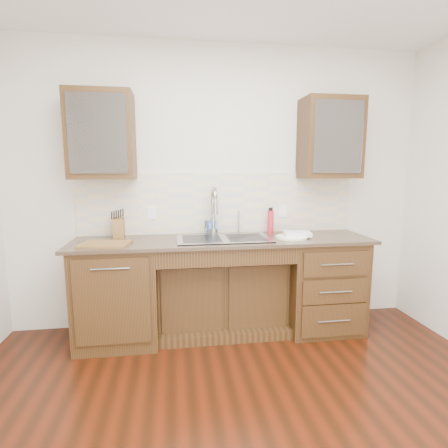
{
  "coord_description": "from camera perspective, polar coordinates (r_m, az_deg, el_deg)",
  "views": [
    {
      "loc": [
        -0.44,
        -1.66,
        1.54
      ],
      "look_at": [
        0.0,
        1.4,
        1.05
      ],
      "focal_mm": 28.0,
      "sensor_mm": 36.0,
      "label": 1
    }
  ],
  "objects": [
    {
      "name": "wall_back",
      "position": [
        3.49,
        -0.95,
        5.88
      ],
      "size": [
        4.0,
        0.1,
        2.7
      ],
      "primitive_type": "cube",
      "color": "beige",
      "rests_on": "ground"
    },
    {
      "name": "base_cabinet_left",
      "position": [
        3.32,
        -16.84,
        -10.71
      ],
      "size": [
        0.7,
        0.62,
        0.88
      ],
      "primitive_type": "cube",
      "color": "#593014",
      "rests_on": "ground"
    },
    {
      "name": "base_cabinet_center",
      "position": [
        3.43,
        -0.32,
        -11.29
      ],
      "size": [
        1.2,
        0.44,
        0.7
      ],
      "primitive_type": "cube",
      "color": "#593014",
      "rests_on": "ground"
    },
    {
      "name": "base_cabinet_right",
      "position": [
        3.57,
        15.39,
        -9.28
      ],
      "size": [
        0.7,
        0.62,
        0.88
      ],
      "primitive_type": "cube",
      "color": "#593014",
      "rests_on": "ground"
    },
    {
      "name": "countertop",
      "position": [
        3.18,
        -0.06,
        -2.69
      ],
      "size": [
        2.7,
        0.65,
        0.03
      ],
      "primitive_type": "cube",
      "color": "#84705B",
      "rests_on": "base_cabinet_left"
    },
    {
      "name": "backsplash",
      "position": [
        3.44,
        -0.81,
        3.42
      ],
      "size": [
        2.7,
        0.02,
        0.59
      ],
      "primitive_type": "cube",
      "color": "beige",
      "rests_on": "wall_back"
    },
    {
      "name": "sink",
      "position": [
        3.18,
        -0.03,
        -3.98
      ],
      "size": [
        0.84,
        0.46,
        0.19
      ],
      "primitive_type": "cube",
      "color": "#9E9EA5",
      "rests_on": "countertop"
    },
    {
      "name": "faucet",
      "position": [
        3.34,
        -1.78,
        1.62
      ],
      "size": [
        0.04,
        0.04,
        0.4
      ],
      "primitive_type": "cylinder",
      "color": "#999993",
      "rests_on": "countertop"
    },
    {
      "name": "filter_tap",
      "position": [
        3.4,
        2.39,
        0.38
      ],
      "size": [
        0.02,
        0.02,
        0.24
      ],
      "primitive_type": "cylinder",
      "color": "#999993",
      "rests_on": "countertop"
    },
    {
      "name": "upper_cabinet_left",
      "position": [
        3.31,
        -19.35,
        13.47
      ],
      "size": [
        0.55,
        0.34,
        0.75
      ],
      "primitive_type": "cube",
      "color": "#593014",
      "rests_on": "wall_back"
    },
    {
      "name": "upper_cabinet_right",
      "position": [
        3.58,
        16.92,
        13.2
      ],
      "size": [
        0.55,
        0.34,
        0.75
      ],
      "primitive_type": "cube",
      "color": "#593014",
      "rests_on": "wall_back"
    },
    {
      "name": "outlet_left",
      "position": [
        3.41,
        -11.67,
        1.76
      ],
      "size": [
        0.08,
        0.01,
        0.12
      ],
      "primitive_type": "cube",
      "color": "white",
      "rests_on": "backsplash"
    },
    {
      "name": "outlet_right",
      "position": [
        3.58,
        9.6,
        2.14
      ],
      "size": [
        0.08,
        0.01,
        0.12
      ],
      "primitive_type": "cube",
      "color": "white",
      "rests_on": "backsplash"
    },
    {
      "name": "soap_bottle",
      "position": [
        3.4,
        -1.92,
        -0.09
      ],
      "size": [
        0.09,
        0.09,
        0.19
      ],
      "primitive_type": "imported",
      "rotation": [
        0.0,
        0.0,
        0.07
      ],
      "color": "#3F77ED",
      "rests_on": "countertop"
    },
    {
      "name": "water_bottle",
      "position": [
        3.44,
        7.59,
        0.3
      ],
      "size": [
        0.08,
        0.08,
        0.23
      ],
      "primitive_type": "cylinder",
      "rotation": [
        0.0,
        0.0,
        -0.42
      ],
      "color": "#B51F2B",
      "rests_on": "countertop"
    },
    {
      "name": "plate",
      "position": [
        3.27,
        10.95,
        -2.12
      ],
      "size": [
        0.38,
        0.38,
        0.02
      ],
      "primitive_type": "cylinder",
      "rotation": [
        0.0,
        0.0,
        0.39
      ],
      "color": "white",
      "rests_on": "countertop"
    },
    {
      "name": "dish_towel",
      "position": [
        3.31,
        11.9,
        -1.57
      ],
      "size": [
        0.26,
        0.21,
        0.04
      ],
      "primitive_type": "cube",
      "rotation": [
        0.0,
        0.0,
        -0.15
      ],
      "color": "white",
      "rests_on": "plate"
    },
    {
      "name": "knife_block",
      "position": [
        3.38,
        -16.82,
        -0.58
      ],
      "size": [
        0.11,
        0.17,
        0.18
      ],
      "primitive_type": "cube",
      "rotation": [
        0.0,
        0.0,
        0.08
      ],
      "color": "#9C6C3D",
      "rests_on": "countertop"
    },
    {
      "name": "cutting_board",
      "position": [
        3.08,
        -18.8,
        -3.08
      ],
      "size": [
        0.43,
        0.34,
        0.02
      ],
      "primitive_type": "cube",
      "rotation": [
        0.0,
        0.0,
        -0.17
      ],
      "color": "#A87E32",
      "rests_on": "countertop"
    },
    {
      "name": "cup_left_a",
      "position": [
        3.32,
        -20.69,
        12.56
      ],
      "size": [
        0.14,
        0.14,
        0.11
      ],
      "primitive_type": "imported",
      "rotation": [
        0.0,
        0.0,
        0.02
      ],
      "color": "white",
      "rests_on": "upper_cabinet_left"
    },
    {
      "name": "cup_left_b",
      "position": [
        3.29,
        -18.47,
        12.65
      ],
      "size": [
        0.13,
        0.13,
        0.1
      ],
      "primitive_type": "imported",
      "rotation": [
        0.0,
        0.0,
        0.23
      ],
      "color": "white",
      "rests_on": "upper_cabinet_left"
    },
    {
      "name": "cup_right_a",
      "position": [
        3.51,
        14.51,
        12.52
      ],
      "size": [
        0.14,
        0.14,
        0.09
      ],
      "primitive_type": "imported",
      "rotation": [
        0.0,
        0.0,
        -0.17
      ],
      "color": "silver",
      "rests_on": "upper_cabinet_right"
    },
    {
      "name": "cup_right_b",
      "position": [
        3.62,
        18.33,
        12.23
      ],
      "size": [
        0.13,
        0.13,
        0.09
      ],
      "primitive_type": "imported",
      "rotation": [
        0.0,
        0.0,
        -0.35
      ],
      "color": "silver",
      "rests_on": "upper_cabinet_right"
    }
  ]
}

